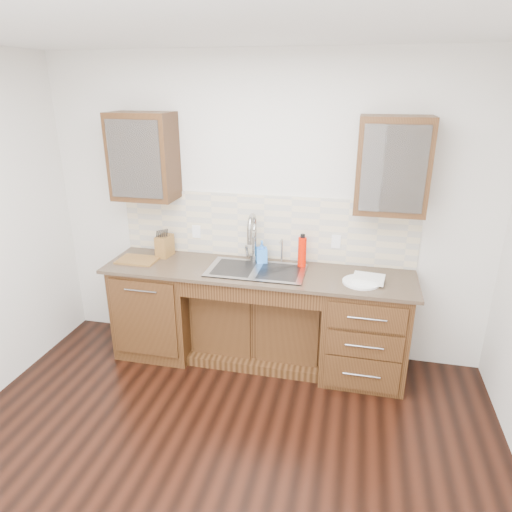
% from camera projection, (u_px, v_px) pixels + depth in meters
% --- Properties ---
extents(ground, '(4.00, 3.50, 0.10)m').
position_uv_depth(ground, '(208.00, 486.00, 2.99)').
color(ground, black).
extents(ceiling, '(4.00, 3.50, 0.10)m').
position_uv_depth(ceiling, '(185.00, 4.00, 2.00)').
color(ceiling, white).
rests_on(ceiling, wall_back).
extents(wall_back, '(4.00, 0.10, 2.70)m').
position_uv_depth(wall_back, '(266.00, 210.00, 4.14)').
color(wall_back, silver).
rests_on(wall_back, ground).
extents(base_cabinet_left, '(0.70, 0.62, 0.88)m').
position_uv_depth(base_cabinet_left, '(160.00, 307.00, 4.33)').
color(base_cabinet_left, '#593014').
rests_on(base_cabinet_left, ground).
extents(base_cabinet_center, '(1.20, 0.44, 0.70)m').
position_uv_depth(base_cabinet_center, '(259.00, 321.00, 4.24)').
color(base_cabinet_center, '#593014').
rests_on(base_cabinet_center, ground).
extents(base_cabinet_right, '(0.70, 0.62, 0.88)m').
position_uv_depth(base_cabinet_right, '(364.00, 329.00, 3.93)').
color(base_cabinet_right, '#593014').
rests_on(base_cabinet_right, ground).
extents(countertop, '(2.70, 0.65, 0.03)m').
position_uv_depth(countertop, '(257.00, 272.00, 3.96)').
color(countertop, '#84705B').
rests_on(countertop, base_cabinet_left).
extents(backsplash, '(2.70, 0.02, 0.59)m').
position_uv_depth(backsplash, '(264.00, 227.00, 4.13)').
color(backsplash, beige).
rests_on(backsplash, wall_back).
extents(sink, '(0.84, 0.46, 0.19)m').
position_uv_depth(sink, '(256.00, 280.00, 3.97)').
color(sink, '#9E9EA5').
rests_on(sink, countertop).
extents(faucet, '(0.04, 0.04, 0.40)m').
position_uv_depth(faucet, '(254.00, 240.00, 4.09)').
color(faucet, '#999993').
rests_on(faucet, countertop).
extents(filter_tap, '(0.02, 0.02, 0.24)m').
position_uv_depth(filter_tap, '(282.00, 250.00, 4.07)').
color(filter_tap, '#999993').
rests_on(filter_tap, countertop).
extents(upper_cabinet_left, '(0.55, 0.34, 0.75)m').
position_uv_depth(upper_cabinet_left, '(144.00, 157.00, 3.99)').
color(upper_cabinet_left, '#593014').
rests_on(upper_cabinet_left, wall_back).
extents(upper_cabinet_right, '(0.55, 0.34, 0.75)m').
position_uv_depth(upper_cabinet_right, '(392.00, 166.00, 3.55)').
color(upper_cabinet_right, '#593014').
rests_on(upper_cabinet_right, wall_back).
extents(outlet_left, '(0.08, 0.01, 0.12)m').
position_uv_depth(outlet_left, '(196.00, 232.00, 4.29)').
color(outlet_left, white).
rests_on(outlet_left, backsplash).
extents(outlet_right, '(0.08, 0.01, 0.12)m').
position_uv_depth(outlet_right, '(336.00, 242.00, 4.01)').
color(outlet_right, white).
rests_on(outlet_right, backsplash).
extents(soap_bottle, '(0.12, 0.12, 0.21)m').
position_uv_depth(soap_bottle, '(262.00, 252.00, 4.07)').
color(soap_bottle, '#3588F5').
rests_on(soap_bottle, countertop).
extents(water_bottle, '(0.09, 0.09, 0.27)m').
position_uv_depth(water_bottle, '(302.00, 252.00, 3.97)').
color(water_bottle, red).
rests_on(water_bottle, countertop).
extents(plate, '(0.37, 0.37, 0.02)m').
position_uv_depth(plate, '(361.00, 282.00, 3.69)').
color(plate, white).
rests_on(plate, countertop).
extents(dish_towel, '(0.27, 0.21, 0.04)m').
position_uv_depth(dish_towel, '(369.00, 279.00, 3.69)').
color(dish_towel, silver).
rests_on(dish_towel, plate).
extents(knife_block, '(0.13, 0.19, 0.20)m').
position_uv_depth(knife_block, '(165.00, 246.00, 4.24)').
color(knife_block, brown).
rests_on(knife_block, countertop).
extents(cutting_board, '(0.35, 0.25, 0.02)m').
position_uv_depth(cutting_board, '(138.00, 260.00, 4.15)').
color(cutting_board, brown).
rests_on(cutting_board, countertop).
extents(cup_left_a, '(0.12, 0.12, 0.09)m').
position_uv_depth(cup_left_a, '(137.00, 163.00, 4.02)').
color(cup_left_a, silver).
rests_on(cup_left_a, upper_cabinet_left).
extents(cup_left_b, '(0.11, 0.11, 0.09)m').
position_uv_depth(cup_left_b, '(157.00, 164.00, 3.98)').
color(cup_left_b, white).
rests_on(cup_left_b, upper_cabinet_left).
extents(cup_right_a, '(0.13, 0.13, 0.10)m').
position_uv_depth(cup_right_a, '(386.00, 172.00, 3.58)').
color(cup_right_a, white).
rests_on(cup_right_a, upper_cabinet_right).
extents(cup_right_b, '(0.14, 0.14, 0.10)m').
position_uv_depth(cup_right_b, '(399.00, 173.00, 3.55)').
color(cup_right_b, white).
rests_on(cup_right_b, upper_cabinet_right).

